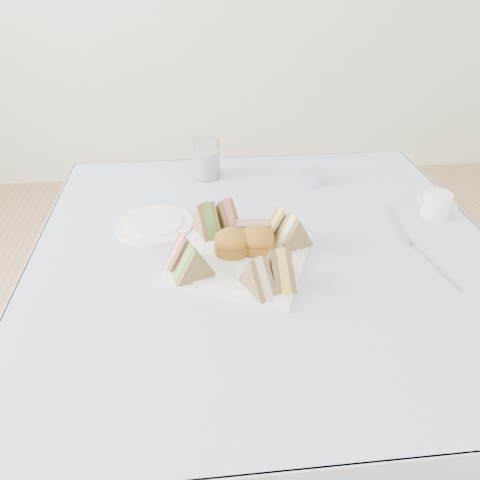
{
  "coord_description": "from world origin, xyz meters",
  "views": [
    {
      "loc": [
        -0.15,
        -0.84,
        1.32
      ],
      "look_at": [
        -0.06,
        -0.04,
        0.8
      ],
      "focal_mm": 35.0,
      "sensor_mm": 36.0,
      "label": 1
    }
  ],
  "objects": [
    {
      "name": "fork",
      "position": [
        0.34,
        -0.11,
        0.75
      ],
      "size": [
        0.03,
        0.17,
        0.0
      ],
      "primitive_type": "cube",
      "rotation": [
        0.0,
        0.0,
        0.14
      ],
      "color": "silver",
      "rests_on": "tablecloth"
    },
    {
      "name": "scone_right",
      "position": [
        -0.03,
        -0.02,
        0.78
      ],
      "size": [
        0.09,
        0.09,
        0.05
      ],
      "primitive_type": "cylinder",
      "rotation": [
        0.0,
        0.0,
        -0.18
      ],
      "color": "#9E5913",
      "rests_on": "serving_plate"
    },
    {
      "name": "creamer_jug",
      "position": [
        0.43,
        0.1,
        0.78
      ],
      "size": [
        0.08,
        0.08,
        0.06
      ],
      "primitive_type": "cylinder",
      "rotation": [
        0.0,
        0.0,
        -0.19
      ],
      "color": "white",
      "rests_on": "tablecloth"
    },
    {
      "name": "tablecloth",
      "position": [
        0.0,
        0.0,
        0.74
      ],
      "size": [
        1.02,
        1.02,
        0.01
      ],
      "primitive_type": "cube",
      "color": "silver",
      "rests_on": "table"
    },
    {
      "name": "floor",
      "position": [
        0.0,
        0.0,
        0.0
      ],
      "size": [
        4.0,
        4.0,
        0.0
      ],
      "primitive_type": "plane",
      "color": "#9E7751",
      "rests_on": "ground"
    },
    {
      "name": "sandwich_bl_a",
      "position": [
        -0.13,
        0.06,
        0.8
      ],
      "size": [
        0.07,
        0.1,
        0.08
      ],
      "primitive_type": null,
      "rotation": [
        0.0,
        0.0,
        1.91
      ],
      "color": "brown",
      "rests_on": "serving_plate"
    },
    {
      "name": "serving_plate",
      "position": [
        -0.06,
        -0.04,
        0.75
      ],
      "size": [
        0.35,
        0.35,
        0.01
      ],
      "primitive_type": "cube",
      "rotation": [
        0.0,
        0.0,
        -0.4
      ],
      "color": "white",
      "rests_on": "tablecloth"
    },
    {
      "name": "sandwich_fl_b",
      "position": [
        -0.16,
        -0.1,
        0.79
      ],
      "size": [
        0.09,
        0.06,
        0.07
      ],
      "primitive_type": null,
      "rotation": [
        0.0,
        0.0,
        0.29
      ],
      "color": "brown",
      "rests_on": "serving_plate"
    },
    {
      "name": "tea_strainer",
      "position": [
        0.17,
        0.3,
        0.76
      ],
      "size": [
        0.08,
        0.08,
        0.04
      ],
      "primitive_type": "cylinder",
      "rotation": [
        0.0,
        0.0,
        -0.42
      ],
      "color": "silver",
      "rests_on": "tablecloth"
    },
    {
      "name": "sandwich_br_a",
      "position": [
        0.05,
        -0.02,
        0.8
      ],
      "size": [
        0.1,
        0.07,
        0.08
      ],
      "primitive_type": null,
      "rotation": [
        0.0,
        0.0,
        -2.71
      ],
      "color": "brown",
      "rests_on": "serving_plate"
    },
    {
      "name": "sandwich_fr_b",
      "position": [
        -0.04,
        -0.15,
        0.79
      ],
      "size": [
        0.07,
        0.09,
        0.07
      ],
      "primitive_type": null,
      "rotation": [
        0.0,
        0.0,
        -1.1
      ],
      "color": "brown",
      "rests_on": "serving_plate"
    },
    {
      "name": "sandwich_fl_a",
      "position": [
        -0.18,
        -0.06,
        0.79
      ],
      "size": [
        0.09,
        0.06,
        0.07
      ],
      "primitive_type": null,
      "rotation": [
        0.0,
        0.0,
        0.3
      ],
      "color": "brown",
      "rests_on": "serving_plate"
    },
    {
      "name": "knife",
      "position": [
        0.32,
        0.06,
        0.75
      ],
      "size": [
        0.03,
        0.18,
        0.0
      ],
      "primitive_type": "cube",
      "rotation": [
        0.0,
        0.0,
        -0.12
      ],
      "color": "silver",
      "rests_on": "tablecloth"
    },
    {
      "name": "water_glass",
      "position": [
        -0.11,
        0.38,
        0.8
      ],
      "size": [
        0.09,
        0.09,
        0.11
      ],
      "primitive_type": "cylinder",
      "rotation": [
        0.0,
        0.0,
        -0.29
      ],
      "color": "white",
      "rests_on": "tablecloth"
    },
    {
      "name": "sandwich_br_b",
      "position": [
        0.03,
        0.03,
        0.79
      ],
      "size": [
        0.09,
        0.06,
        0.07
      ],
      "primitive_type": null,
      "rotation": [
        0.0,
        0.0,
        -2.89
      ],
      "color": "brown",
      "rests_on": "serving_plate"
    },
    {
      "name": "side_plate",
      "position": [
        -0.25,
        0.12,
        0.75
      ],
      "size": [
        0.22,
        0.22,
        0.01
      ],
      "primitive_type": "cylinder",
      "rotation": [
        0.0,
        0.0,
        0.26
      ],
      "color": "white",
      "rests_on": "tablecloth"
    },
    {
      "name": "sandwich_fr_a",
      "position": [
        0.0,
        -0.14,
        0.8
      ],
      "size": [
        0.06,
        0.09,
        0.08
      ],
      "primitive_type": null,
      "rotation": [
        0.0,
        0.0,
        -1.35
      ],
      "color": "brown",
      "rests_on": "serving_plate"
    },
    {
      "name": "table",
      "position": [
        0.0,
        0.0,
        0.37
      ],
      "size": [
        0.9,
        0.9,
        0.74
      ],
      "primitive_type": "cube",
      "color": "brown",
      "rests_on": "floor"
    },
    {
      "name": "scone_left",
      "position": [
        -0.08,
        -0.03,
        0.78
      ],
      "size": [
        0.09,
        0.09,
        0.05
      ],
      "primitive_type": "cylinder",
      "rotation": [
        0.0,
        0.0,
        -0.24
      ],
      "color": "#9E5913",
      "rests_on": "serving_plate"
    },
    {
      "name": "pastry_slice",
      "position": [
        -0.03,
        0.03,
        0.78
      ],
      "size": [
        0.08,
        0.04,
        0.04
      ],
      "primitive_type": "cube",
      "rotation": [
        0.0,
        0.0,
        -0.08
      ],
      "color": "beige",
      "rests_on": "serving_plate"
    },
    {
      "name": "sandwich_bl_b",
      "position": [
        -0.08,
        0.08,
        0.8
      ],
      "size": [
        0.07,
        0.09,
        0.07
      ],
      "primitive_type": null,
      "rotation": [
        0.0,
        0.0,
        2.08
      ],
      "color": "brown",
      "rests_on": "serving_plate"
    }
  ]
}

